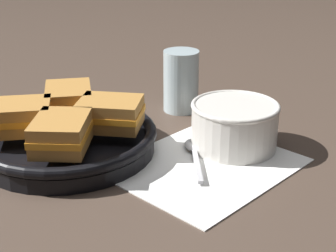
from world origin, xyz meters
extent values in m
plane|color=#47382D|center=(0.00, 0.00, 0.00)|extent=(4.00, 4.00, 0.00)
cube|color=white|center=(-0.03, -0.02, 0.00)|extent=(0.30, 0.26, 0.00)
cylinder|color=silver|center=(0.06, -0.02, 0.04)|extent=(0.14, 0.14, 0.08)
cylinder|color=gold|center=(0.06, -0.02, 0.06)|extent=(0.12, 0.12, 0.01)
torus|color=silver|center=(0.06, -0.02, 0.07)|extent=(0.14, 0.14, 0.01)
cube|color=#B7B7BC|center=(-0.05, -0.02, 0.01)|extent=(0.09, 0.07, 0.01)
ellipsoid|color=#B7B7BC|center=(0.01, 0.03, 0.01)|extent=(0.06, 0.05, 0.01)
cylinder|color=black|center=(-0.12, 0.19, 0.01)|extent=(0.28, 0.28, 0.02)
torus|color=black|center=(-0.12, 0.19, 0.03)|extent=(0.29, 0.29, 0.02)
cube|color=#B27A38|center=(-0.17, 0.14, 0.05)|extent=(0.12, 0.12, 0.02)
cube|color=orange|center=(-0.17, 0.14, 0.07)|extent=(0.13, 0.12, 0.01)
cube|color=#B27A38|center=(-0.17, 0.14, 0.08)|extent=(0.12, 0.12, 0.02)
cube|color=#B27A38|center=(-0.07, 0.13, 0.05)|extent=(0.11, 0.12, 0.02)
cube|color=orange|center=(-0.07, 0.13, 0.07)|extent=(0.12, 0.12, 0.01)
cube|color=#B27A38|center=(-0.07, 0.13, 0.08)|extent=(0.11, 0.12, 0.02)
cube|color=#B27A38|center=(-0.06, 0.23, 0.05)|extent=(0.12, 0.12, 0.02)
cube|color=orange|center=(-0.06, 0.23, 0.07)|extent=(0.13, 0.13, 0.01)
cube|color=#B27A38|center=(-0.06, 0.23, 0.08)|extent=(0.12, 0.12, 0.02)
cube|color=#B27A38|center=(-0.16, 0.24, 0.05)|extent=(0.12, 0.12, 0.02)
cube|color=orange|center=(-0.16, 0.24, 0.07)|extent=(0.13, 0.13, 0.01)
cube|color=#B27A38|center=(-0.16, 0.24, 0.08)|extent=(0.12, 0.12, 0.02)
cylinder|color=silver|center=(0.15, 0.14, 0.06)|extent=(0.07, 0.07, 0.12)
camera|label=1|loc=(-0.63, -0.39, 0.37)|focal=55.00mm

